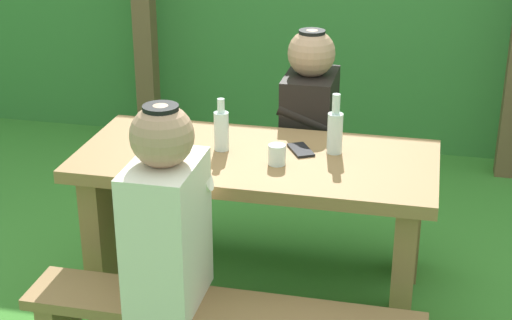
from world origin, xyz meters
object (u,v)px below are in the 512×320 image
at_px(drinking_glass, 277,155).
at_px(cell_phone, 301,150).
at_px(picnic_table, 256,212).
at_px(bench_far, 281,202).
at_px(person_white_shirt, 166,215).
at_px(bottle_left, 335,130).
at_px(person_black_coat, 310,115).
at_px(bottle_right, 221,129).

relative_size(drinking_glass, cell_phone, 0.56).
height_order(picnic_table, cell_phone, cell_phone).
bearing_deg(bench_far, person_white_shirt, -99.62).
height_order(picnic_table, bottle_left, bottle_left).
distance_m(bottle_left, cell_phone, 0.16).
bearing_deg(picnic_table, cell_phone, 25.57).
bearing_deg(drinking_glass, person_black_coat, 87.40).
bearing_deg(picnic_table, bench_far, 90.00).
height_order(person_white_shirt, bottle_left, person_white_shirt).
relative_size(drinking_glass, bottle_right, 0.37).
distance_m(person_white_shirt, drinking_glass, 0.55).
distance_m(person_white_shirt, cell_phone, 0.71).
relative_size(drinking_glass, bottle_left, 0.32).
height_order(bench_far, person_white_shirt, person_white_shirt).
bearing_deg(bottle_right, bottle_left, 8.65).
height_order(drinking_glass, bottle_left, bottle_left).
relative_size(picnic_table, person_black_coat, 1.95).
relative_size(picnic_table, cell_phone, 10.00).
xyz_separation_m(bench_far, person_black_coat, (0.12, -0.00, 0.45)).
xyz_separation_m(bottle_left, bottle_right, (-0.44, -0.07, -0.01)).
distance_m(person_white_shirt, bottle_right, 0.58).
bearing_deg(bottle_left, person_black_coat, 110.61).
bearing_deg(bottle_right, bench_far, 74.41).
height_order(bench_far, bottle_right, bottle_right).
distance_m(person_black_coat, bottle_right, 0.59).
height_order(person_black_coat, cell_phone, person_black_coat).
distance_m(picnic_table, bottle_right, 0.36).
bearing_deg(person_black_coat, cell_phone, -85.25).
bearing_deg(bottle_left, person_white_shirt, -127.00).
distance_m(person_black_coat, bottle_left, 0.49).
bearing_deg(drinking_glass, picnic_table, 144.29).
relative_size(bottle_right, cell_phone, 1.51).
xyz_separation_m(bench_far, bottle_left, (0.29, -0.45, 0.56)).
bearing_deg(picnic_table, bottle_left, 17.46).
distance_m(bench_far, bottle_left, 0.77).
height_order(bench_far, cell_phone, cell_phone).
xyz_separation_m(drinking_glass, cell_phone, (0.07, 0.15, -0.03)).
relative_size(person_white_shirt, bottle_left, 2.99).
bearing_deg(bottle_right, person_black_coat, 62.43).
xyz_separation_m(person_white_shirt, cell_phone, (0.35, 0.62, 0.02)).
relative_size(bottle_left, bottle_right, 1.14).
xyz_separation_m(person_white_shirt, bottle_left, (0.48, 0.63, 0.11)).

